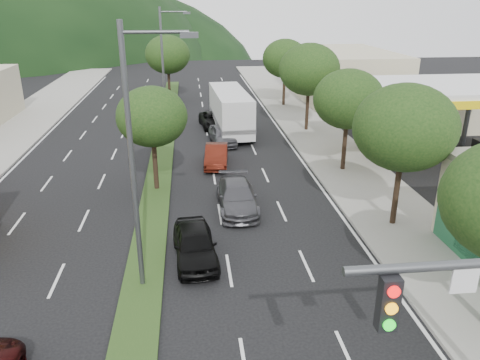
{
  "coord_description": "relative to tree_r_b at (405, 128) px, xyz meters",
  "views": [
    {
      "loc": [
        2.12,
        -8.08,
        10.62
      ],
      "look_at": [
        4.38,
        12.56,
        2.54
      ],
      "focal_mm": 35.0,
      "sensor_mm": 36.0,
      "label": 1
    }
  ],
  "objects": [
    {
      "name": "sidewalk_right",
      "position": [
        0.5,
        13.0,
        -4.96
      ],
      "size": [
        5.0,
        90.0,
        0.15
      ],
      "primitive_type": "cube",
      "color": "gray",
      "rests_on": "ground"
    },
    {
      "name": "median",
      "position": [
        -12.0,
        16.0,
        -4.98
      ],
      "size": [
        1.6,
        56.0,
        0.12
      ],
      "primitive_type": "cube",
      "color": "#213D16",
      "rests_on": "ground"
    },
    {
      "name": "gas_canopy",
      "position": [
        7.0,
        10.0,
        -0.39
      ],
      "size": [
        12.2,
        8.2,
        5.25
      ],
      "color": "silver",
      "rests_on": "ground"
    },
    {
      "name": "bldg_right_far",
      "position": [
        7.5,
        32.0,
        -2.44
      ],
      "size": [
        10.0,
        16.0,
        5.2
      ],
      "primitive_type": "cube",
      "color": "#B9B293",
      "rests_on": "ground"
    },
    {
      "name": "tree_r_b",
      "position": [
        0.0,
        0.0,
        0.0
      ],
      "size": [
        4.8,
        4.8,
        6.94
      ],
      "color": "black",
      "rests_on": "sidewalk_right"
    },
    {
      "name": "tree_r_c",
      "position": [
        0.0,
        8.0,
        -0.29
      ],
      "size": [
        4.4,
        4.4,
        6.48
      ],
      "color": "black",
      "rests_on": "sidewalk_right"
    },
    {
      "name": "tree_r_d",
      "position": [
        0.0,
        18.0,
        0.14
      ],
      "size": [
        5.0,
        5.0,
        7.17
      ],
      "color": "black",
      "rests_on": "sidewalk_right"
    },
    {
      "name": "tree_r_e",
      "position": [
        0.0,
        28.0,
        -0.14
      ],
      "size": [
        4.6,
        4.6,
        6.71
      ],
      "color": "black",
      "rests_on": "sidewalk_right"
    },
    {
      "name": "tree_med_near",
      "position": [
        -12.0,
        6.0,
        -0.61
      ],
      "size": [
        4.0,
        4.0,
        6.02
      ],
      "color": "black",
      "rests_on": "median"
    },
    {
      "name": "tree_med_far",
      "position": [
        -12.0,
        32.0,
        -0.03
      ],
      "size": [
        4.8,
        4.8,
        6.94
      ],
      "color": "black",
      "rests_on": "median"
    },
    {
      "name": "streetlight_near",
      "position": [
        -11.79,
        -4.0,
        0.55
      ],
      "size": [
        2.6,
        0.25,
        10.0
      ],
      "color": "#47494C",
      "rests_on": "ground"
    },
    {
      "name": "streetlight_mid",
      "position": [
        -11.79,
        21.0,
        0.55
      ],
      "size": [
        2.6,
        0.25,
        10.0
      ],
      "color": "#47494C",
      "rests_on": "ground"
    },
    {
      "name": "car_queue_a",
      "position": [
        -9.89,
        -2.22,
        -4.29
      ],
      "size": [
        2.11,
        4.5,
        1.49
      ],
      "primitive_type": "imported",
      "rotation": [
        0.0,
        0.0,
        0.08
      ],
      "color": "black",
      "rests_on": "ground"
    },
    {
      "name": "car_queue_b",
      "position": [
        -7.53,
        2.78,
        -4.32
      ],
      "size": [
        2.02,
        4.92,
        1.43
      ],
      "primitive_type": "imported",
      "rotation": [
        0.0,
        0.0,
        -0.0
      ],
      "color": "#47464B",
      "rests_on": "ground"
    },
    {
      "name": "car_queue_c",
      "position": [
        -8.2,
        9.99,
        -4.34
      ],
      "size": [
        1.87,
        4.33,
        1.39
      ],
      "primitive_type": "imported",
      "rotation": [
        0.0,
        0.0,
        -0.1
      ],
      "color": "#4E160D",
      "rests_on": "ground"
    },
    {
      "name": "car_queue_d",
      "position": [
        -7.79,
        19.99,
        -4.38
      ],
      "size": [
        2.72,
        4.95,
        1.31
      ],
      "primitive_type": "imported",
      "rotation": [
        0.0,
        0.0,
        0.12
      ],
      "color": "black",
      "rests_on": "ground"
    },
    {
      "name": "car_queue_e",
      "position": [
        -7.42,
        14.99,
        -4.31
      ],
      "size": [
        2.25,
        4.44,
        1.45
      ],
      "primitive_type": "imported",
      "rotation": [
        0.0,
        0.0,
        0.13
      ],
      "color": "#55545A",
      "rests_on": "ground"
    },
    {
      "name": "motorhome",
      "position": [
        -6.5,
        18.25,
        -3.17
      ],
      "size": [
        3.33,
        9.29,
        3.51
      ],
      "rotation": [
        0.0,
        0.0,
        0.06
      ],
      "color": "silver",
      "rests_on": "ground"
    }
  ]
}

